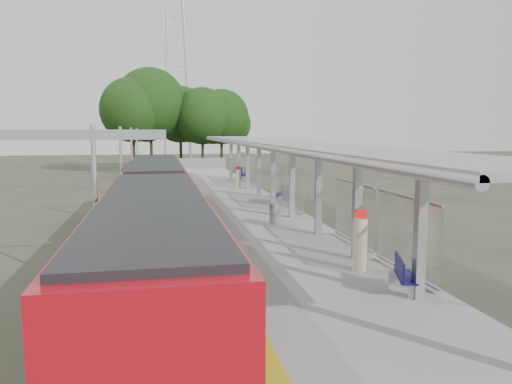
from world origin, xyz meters
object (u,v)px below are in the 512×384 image
train (155,213)px  info_pillar_near (360,244)px  info_pillar_far (238,179)px  bench_far (242,173)px  litter_bin (275,214)px  bench_near (403,274)px  bench_mid (275,193)px

train → info_pillar_near: 8.15m
info_pillar_far → bench_far: bearing=98.5°
litter_bin → bench_near: bearing=-83.7°
bench_mid → info_pillar_far: size_ratio=0.97×
bench_far → info_pillar_far: 5.24m
bench_near → info_pillar_near: size_ratio=0.77×
bench_mid → bench_far: size_ratio=0.90×
bench_near → bench_mid: bench_mid is taller
info_pillar_near → litter_bin: (-0.80, 7.77, -0.34)m
bench_mid → bench_far: bench_far is taller
info_pillar_near → bench_far: bearing=98.1°
info_pillar_near → info_pillar_far: bearing=100.7°
bench_near → info_pillar_far: 24.16m
bench_near → litter_bin: size_ratio=1.52×
train → info_pillar_near: bearing=-42.0°
bench_near → litter_bin: litter_bin is taller
train → info_pillar_near: train is taller
info_pillar_near → info_pillar_far: size_ratio=1.19×
train → info_pillar_far: (5.92, 16.59, -0.36)m
info_pillar_far → litter_bin: (-0.66, -14.26, -0.21)m
bench_far → train: bearing=-105.4°
info_pillar_near → litter_bin: bearing=106.2°
info_pillar_near → litter_bin: info_pillar_near is taller
train → bench_far: (7.10, 21.69, -0.45)m
bench_near → bench_far: 29.26m
bench_mid → litter_bin: (-1.59, -6.61, -0.06)m
info_pillar_near → bench_mid: bearing=97.1°
litter_bin → bench_far: bearing=84.6°
bench_near → train: bearing=148.8°
bench_far → litter_bin: bearing=-92.7°
bench_mid → info_pillar_far: (-0.93, 7.65, 0.16)m
bench_mid → bench_far: 12.75m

